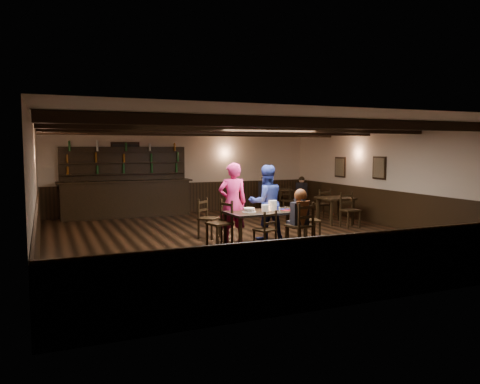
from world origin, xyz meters
name	(u,v)px	position (x,y,z in m)	size (l,w,h in m)	color
ground	(241,238)	(0.00, 0.00, 0.00)	(10.00, 10.00, 0.00)	black
room_shell	(241,166)	(0.01, 0.04, 1.75)	(9.02, 10.02, 2.71)	#BBAF9B
dining_table	(266,214)	(0.24, -0.82, 0.68)	(1.83, 1.00, 0.75)	black
chair_near_left	(267,227)	(0.01, -1.40, 0.49)	(0.49, 0.48, 0.84)	black
chair_near_right	(302,222)	(0.69, -1.69, 0.60)	(0.57, 0.55, 1.02)	black
chair_end_left	(223,219)	(-0.72, -0.66, 0.60)	(0.56, 0.57, 1.03)	black
chair_end_right	(306,217)	(1.27, -0.88, 0.56)	(0.52, 0.54, 0.97)	black
chair_far_pushed	(206,215)	(-0.75, 0.40, 0.56)	(0.61, 0.61, 0.95)	black
woman_pink	(233,203)	(-0.35, -0.31, 0.91)	(0.67, 0.44, 1.83)	#E72A7E
man_blue	(266,202)	(0.50, -0.33, 0.88)	(0.86, 0.67, 1.76)	navy
seated_person	(300,210)	(0.67, -1.62, 0.85)	(0.36, 0.53, 0.87)	black
cake	(249,210)	(-0.17, -0.84, 0.80)	(0.31, 0.31, 0.10)	white
plate_stack_a	(265,208)	(0.20, -0.90, 0.83)	(0.17, 0.17, 0.16)	white
plate_stack_b	(273,205)	(0.43, -0.80, 0.87)	(0.19, 0.19, 0.23)	white
tea_light	(267,210)	(0.31, -0.76, 0.78)	(0.05, 0.05, 0.06)	#A5A8AD
salt_shaker	(280,209)	(0.54, -0.92, 0.80)	(0.04, 0.04, 0.09)	silver
pepper_shaker	(285,208)	(0.72, -0.87, 0.80)	(0.03, 0.03, 0.09)	#A5A8AD
drink_glass	(275,208)	(0.53, -0.71, 0.80)	(0.06, 0.06, 0.10)	silver
menu_red	(288,210)	(0.79, -0.88, 0.75)	(0.28, 0.19, 0.00)	maroon
menu_blue	(282,209)	(0.73, -0.68, 0.75)	(0.34, 0.24, 0.00)	#111855
bar_counter	(126,194)	(-1.95, 4.72, 0.73)	(4.13, 0.70, 2.20)	black
back_table_a	(335,201)	(3.36, 1.03, 0.65)	(0.88, 0.88, 0.75)	black
back_table_b	(277,192)	(3.01, 3.95, 0.65)	(0.94, 0.94, 0.75)	black
bg_patron_left	(265,187)	(2.51, 3.89, 0.87)	(0.34, 0.44, 0.81)	black
bg_patron_right	(302,187)	(3.89, 3.83, 0.82)	(0.31, 0.40, 0.72)	black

